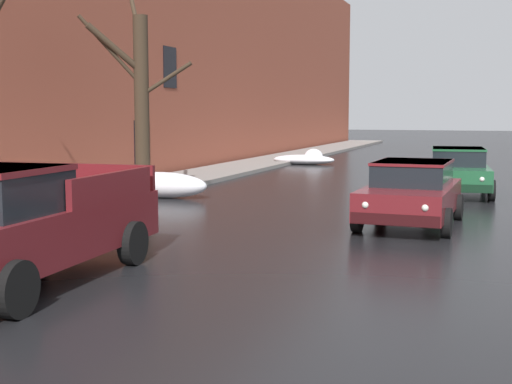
# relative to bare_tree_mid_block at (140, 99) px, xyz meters

# --- Properties ---
(left_sidewalk_slab) EXTENTS (2.73, 80.00, 0.15)m
(left_sidewalk_slab) POSITION_rel_bare_tree_mid_block_xyz_m (-1.12, 0.92, -2.78)
(left_sidewalk_slab) COLOR gray
(left_sidewalk_slab) RESTS_ON ground
(brick_townhouse_facade) EXTENTS (0.63, 80.00, 11.42)m
(brick_townhouse_facade) POSITION_rel_bare_tree_mid_block_xyz_m (-2.98, 0.91, 2.85)
(brick_townhouse_facade) COLOR #9E4C38
(brick_townhouse_facade) RESTS_ON ground
(snow_bank_near_corner_left) EXTENTS (3.01, 1.11, 0.75)m
(snow_bank_near_corner_left) POSITION_rel_bare_tree_mid_block_xyz_m (0.90, 14.54, -2.59)
(snow_bank_near_corner_left) COLOR white
(snow_bank_near_corner_left) RESTS_ON ground
(snow_bank_mid_block_left) EXTENTS (2.87, 0.94, 0.75)m
(snow_bank_mid_block_left) POSITION_rel_bare_tree_mid_block_xyz_m (0.35, 0.44, -2.49)
(snow_bank_mid_block_left) COLOR white
(snow_bank_mid_block_left) RESTS_ON ground
(bare_tree_mid_block) EXTENTS (2.81, 2.66, 6.06)m
(bare_tree_mid_block) POSITION_rel_bare_tree_mid_block_xyz_m (0.00, 0.00, 0.00)
(bare_tree_mid_block) COLOR #382B1E
(bare_tree_mid_block) RESTS_ON ground
(pickup_truck_maroon_approaching_near_lane) EXTENTS (2.38, 5.34, 1.76)m
(pickup_truck_maroon_approaching_near_lane) POSITION_rel_bare_tree_mid_block_xyz_m (3.27, -9.54, -1.97)
(pickup_truck_maroon_approaching_near_lane) COLOR maroon
(pickup_truck_maroon_approaching_near_lane) RESTS_ON ground
(sedan_maroon_parked_kerbside_close) EXTENTS (2.08, 4.12, 1.42)m
(sedan_maroon_parked_kerbside_close) POSITION_rel_bare_tree_mid_block_xyz_m (7.95, -2.22, -2.10)
(sedan_maroon_parked_kerbside_close) COLOR maroon
(sedan_maroon_parked_kerbside_close) RESTS_ON ground
(sedan_green_parked_kerbside_mid) EXTENTS (2.25, 4.24, 1.42)m
(sedan_green_parked_kerbside_mid) POSITION_rel_bare_tree_mid_block_xyz_m (8.54, 4.08, -2.10)
(sedan_green_parked_kerbside_mid) COLOR #1E5633
(sedan_green_parked_kerbside_mid) RESTS_ON ground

